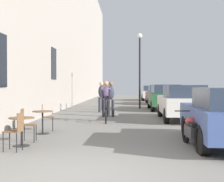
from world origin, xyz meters
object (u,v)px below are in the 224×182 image
parked_car_fifth (151,93)px  cafe_chair_near_toward_street (16,129)px  cafe_chair_mid_toward_street (45,115)px  pedestrian_near (111,97)px  parked_car_fourth (158,94)px  street_lamp (140,61)px  pedestrian_mid (101,95)px  parked_car_second (182,102)px  pedestrian_far (104,95)px  cyclist_on_bicycle (106,102)px  parked_motorcycle (192,131)px  cafe_table_near (22,125)px  parked_car_third (164,97)px  cafe_table_mid (43,117)px  cafe_chair_near_toward_wall (26,123)px  pedestrian_furthest (107,94)px

parked_car_fifth → cafe_chair_near_toward_street: bearing=-101.1°
cafe_chair_mid_toward_street → pedestrian_near: bearing=68.7°
parked_car_fourth → street_lamp: bearing=-108.2°
pedestrian_mid → parked_car_second: size_ratio=0.40×
pedestrian_far → street_lamp: street_lamp is taller
cyclist_on_bicycle → parked_motorcycle: 6.10m
cafe_chair_near_toward_street → cyclist_on_bicycle: cyclist_on_bicycle is taller
cafe_table_near → parked_car_third: (4.97, 12.10, 0.29)m
cafe_chair_near_toward_street → cafe_chair_mid_toward_street: same height
parked_motorcycle → parked_car_third: bearing=86.6°
cafe_table_mid → pedestrian_mid: 8.25m
pedestrian_far → parked_car_fifth: bearing=73.3°
cafe_table_near → pedestrian_far: 12.02m
street_lamp → parked_car_second: street_lamp is taller
cafe_chair_mid_toward_street → pedestrian_mid: 7.62m
cafe_chair_near_toward_wall → pedestrian_mid: bearing=82.3°
cyclist_on_bicycle → pedestrian_near: (0.10, 2.17, 0.15)m
parked_car_fifth → parked_motorcycle: 24.62m
cyclist_on_bicycle → pedestrian_near: size_ratio=1.03×
cyclist_on_bicycle → cafe_chair_mid_toward_street: bearing=-123.1°
cafe_chair_near_toward_wall → parked_motorcycle: (4.32, -0.65, -0.11)m
street_lamp → parked_car_second: size_ratio=1.13×
cafe_chair_near_toward_street → cafe_table_mid: 2.67m
cyclist_on_bicycle → parked_car_fourth: (3.41, 12.80, -0.02)m
cafe_table_near → pedestrian_near: 7.94m
pedestrian_far → street_lamp: 3.37m
parked_car_fourth → cafe_table_mid: bearing=-107.7°
cafe_chair_near_toward_street → parked_motorcycle: cafe_chair_near_toward_street is taller
cyclist_on_bicycle → street_lamp: bearing=77.3°
cafe_table_near → pedestrian_mid: bearing=83.2°
cafe_table_near → pedestrian_mid: size_ratio=0.42×
cafe_table_mid → street_lamp: street_lamp is taller
pedestrian_near → parked_car_fifth: (3.17, 16.87, -0.19)m
cafe_chair_near_toward_street → pedestrian_far: size_ratio=0.54×
cafe_chair_near_toward_street → cafe_table_near: bearing=96.9°
parked_car_third → cafe_table_near: bearing=-112.3°
cafe_chair_mid_toward_street → pedestrian_far: pedestrian_far is taller
cafe_chair_near_toward_street → parked_car_fourth: (5.11, 18.96, 0.28)m
pedestrian_furthest → street_lamp: street_lamp is taller
cafe_chair_near_toward_street → pedestrian_mid: size_ratio=0.52×
cafe_table_near → pedestrian_furthest: pedestrian_furthest is taller
pedestrian_furthest → parked_car_fourth: 5.69m
cafe_table_mid → pedestrian_far: (1.25, 9.90, 0.40)m
cafe_chair_near_toward_wall → cafe_table_mid: bearing=87.0°
street_lamp → parked_car_fifth: (1.55, 11.38, -2.34)m
pedestrian_furthest → parked_car_fifth: size_ratio=0.39×
pedestrian_mid → parked_car_fifth: (3.83, 14.38, -0.20)m
pedestrian_mid → parked_car_third: bearing=26.9°
cafe_table_near → parked_car_fifth: (5.04, 24.57, 0.25)m
cafe_chair_mid_toward_street → parked_car_third: bearing=61.8°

